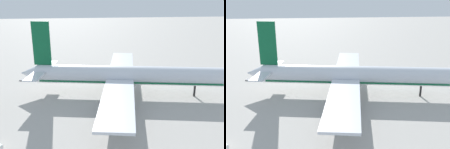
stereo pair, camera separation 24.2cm
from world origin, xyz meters
The scene contains 4 objects.
ground_plane centered at (0.00, 0.00, 0.00)m, with size 600.00×600.00×0.00m, color #ADA8A0.
airliner centered at (-1.36, 0.27, 6.91)m, with size 74.66×73.56×24.92m.
baggage_cart_0 centered at (-37.83, 26.20, 0.27)m, with size 2.36×3.02×0.40m.
baggage_cart_2 centered at (-40.45, 20.39, 0.27)m, with size 1.87×3.08×0.40m.
Camera 2 is at (-15.63, -80.35, 33.33)m, focal length 40.48 mm.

